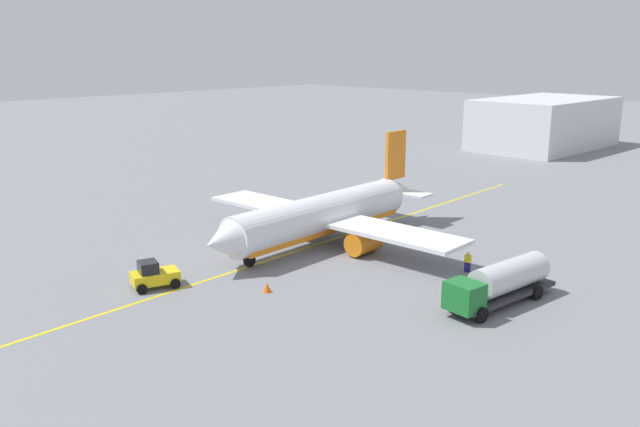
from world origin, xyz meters
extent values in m
plane|color=slate|center=(0.00, 0.00, 0.00)|extent=(400.00, 400.00, 0.00)
cylinder|color=white|center=(0.00, 0.00, 2.88)|extent=(21.87, 4.42, 3.77)
cube|color=orange|center=(0.00, 0.00, 1.85)|extent=(20.64, 3.71, 1.05)
cone|color=white|center=(12.08, 0.37, 2.88)|extent=(3.13, 3.71, 3.62)
cone|color=white|center=(-12.69, -0.38, 3.26)|extent=(4.33, 3.33, 3.20)
cube|color=orange|center=(-12.08, -0.37, 7.17)|extent=(3.21, 0.46, 5.20)
cube|color=white|center=(-12.08, -0.37, 3.28)|extent=(2.65, 8.47, 0.24)
cube|color=white|center=(-1.00, -0.03, 2.41)|extent=(5.68, 29.42, 0.36)
cylinder|color=orange|center=(-0.36, 5.19, 1.16)|extent=(3.26, 2.20, 2.10)
cylinder|color=orange|center=(-0.04, -5.20, 1.16)|extent=(3.26, 2.20, 2.10)
cylinder|color=#4C4C51|center=(9.06, 0.27, 1.15)|extent=(0.24, 0.24, 1.20)
cylinder|color=black|center=(9.06, 0.27, 0.55)|extent=(1.11, 0.43, 1.10)
cylinder|color=#4C4C51|center=(-2.08, 2.54, 1.15)|extent=(0.24, 0.24, 1.20)
cylinder|color=black|center=(-2.08, 2.54, 0.55)|extent=(1.11, 0.43, 1.10)
cylinder|color=#4C4C51|center=(-1.92, -2.66, 1.15)|extent=(0.24, 0.24, 1.20)
cylinder|color=black|center=(-1.92, -2.66, 0.55)|extent=(1.11, 0.43, 1.10)
cube|color=#2D2D33|center=(1.37, 20.10, 0.70)|extent=(10.18, 3.71, 0.30)
cube|color=#196B28|center=(5.91, 19.53, 1.65)|extent=(2.28, 2.63, 2.00)
cube|color=black|center=(6.80, 19.42, 2.05)|extent=(0.41, 2.00, 0.90)
cylinder|color=silver|center=(0.77, 20.17, 2.00)|extent=(7.37, 3.17, 2.30)
cylinder|color=black|center=(5.66, 20.82, 0.55)|extent=(1.13, 0.48, 1.10)
cylinder|color=black|center=(5.35, 18.34, 0.55)|extent=(1.13, 0.48, 1.10)
cylinder|color=black|center=(-0.96, 21.65, 0.55)|extent=(1.13, 0.48, 1.10)
cylinder|color=black|center=(-1.27, 19.17, 0.55)|extent=(1.13, 0.48, 1.10)
cube|color=yellow|center=(17.43, -1.23, 0.85)|extent=(4.05, 3.03, 0.90)
cube|color=black|center=(17.91, -1.39, 1.75)|extent=(1.83, 1.96, 0.90)
cylinder|color=black|center=(15.88, -1.77, 0.40)|extent=(0.85, 0.54, 0.80)
cylinder|color=black|center=(16.51, 0.13, 0.40)|extent=(0.85, 0.54, 0.80)
cylinder|color=black|center=(18.35, -2.59, 0.40)|extent=(0.85, 0.54, 0.80)
cylinder|color=black|center=(18.98, -0.69, 0.40)|extent=(0.85, 0.54, 0.80)
cube|color=navy|center=(-2.79, 14.56, 0.42)|extent=(0.38, 0.48, 0.85)
cube|color=yellow|center=(-2.79, 14.56, 1.15)|extent=(0.43, 0.57, 0.60)
sphere|color=tan|center=(-2.79, 14.56, 1.59)|extent=(0.24, 0.24, 0.24)
cone|color=#F2590F|center=(15.58, -3.60, 0.34)|extent=(0.61, 0.61, 0.67)
cone|color=#F2590F|center=(12.05, 5.91, 0.37)|extent=(0.67, 0.67, 0.75)
cube|color=silver|center=(-74.37, -12.77, 4.61)|extent=(29.62, 17.82, 9.22)
cube|color=#4C515B|center=(-74.66, -21.22, 3.23)|extent=(20.33, 0.87, 6.09)
cube|color=yellow|center=(0.00, 0.00, 0.01)|extent=(75.31, 2.58, 0.01)
camera|label=1|loc=(43.03, 41.37, 18.28)|focal=36.31mm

